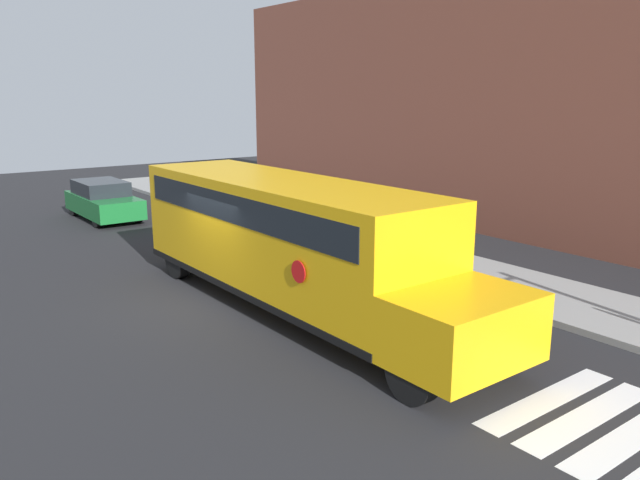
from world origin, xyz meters
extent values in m
plane|color=black|center=(0.00, 0.00, 0.00)|extent=(60.00, 60.00, 0.00)
cube|color=gray|center=(0.00, 6.50, 0.07)|extent=(44.00, 3.00, 0.15)
cube|color=brown|center=(0.00, 13.00, 4.53)|extent=(32.00, 4.00, 9.06)
cube|color=white|center=(7.66, 2.00, 0.00)|extent=(0.50, 3.20, 0.01)
cube|color=white|center=(8.36, 2.00, 0.00)|extent=(0.50, 3.20, 0.01)
cube|color=white|center=(9.06, 2.00, 0.00)|extent=(0.50, 3.20, 0.01)
cube|color=#EAA80F|center=(0.99, 1.23, 1.70)|extent=(9.25, 2.50, 2.51)
cube|color=#EAA80F|center=(6.47, 1.23, 1.04)|extent=(1.72, 2.50, 1.19)
cube|color=black|center=(0.99, 1.23, 0.53)|extent=(9.25, 2.54, 0.16)
cube|color=black|center=(0.99, 1.23, 2.41)|extent=(8.51, 2.53, 0.64)
cylinder|color=red|center=(3.53, -0.06, 1.58)|extent=(0.44, 0.02, 0.44)
cylinder|color=black|center=(6.39, 2.31, 0.50)|extent=(1.00, 0.30, 1.00)
cylinder|color=black|center=(6.39, 0.15, 0.50)|extent=(1.00, 0.30, 1.00)
cylinder|color=black|center=(-2.43, 2.31, 0.50)|extent=(1.00, 0.30, 1.00)
cylinder|color=black|center=(-2.43, 0.15, 0.50)|extent=(1.00, 0.30, 1.00)
cube|color=#196B2D|center=(-11.75, 1.29, 0.59)|extent=(4.40, 1.78, 0.74)
cube|color=#1E2328|center=(-12.02, 1.29, 1.23)|extent=(2.46, 1.64, 0.55)
cylinder|color=black|center=(-10.30, 2.06, 0.32)|extent=(0.64, 0.22, 0.64)
cylinder|color=black|center=(-10.30, 0.52, 0.32)|extent=(0.64, 0.22, 0.64)
cylinder|color=black|center=(-13.21, 2.06, 0.32)|extent=(0.64, 0.22, 0.64)
cylinder|color=black|center=(-13.21, 0.52, 0.32)|extent=(0.64, 0.22, 0.64)
camera|label=1|loc=(12.83, -6.59, 4.87)|focal=35.00mm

